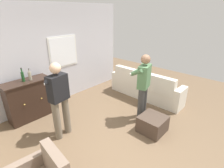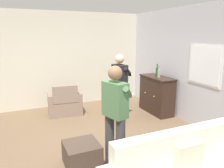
{
  "view_description": "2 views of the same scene",
  "coord_description": "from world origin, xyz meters",
  "px_view_note": "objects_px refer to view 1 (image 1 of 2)",
  "views": [
    {
      "loc": [
        -2.35,
        -1.88,
        2.6
      ],
      "look_at": [
        0.04,
        0.32,
        1.22
      ],
      "focal_mm": 28.0,
      "sensor_mm": 36.0,
      "label": 1
    },
    {
      "loc": [
        3.92,
        -1.2,
        2.13
      ],
      "look_at": [
        0.13,
        0.49,
        1.19
      ],
      "focal_mm": 35.0,
      "sensor_mm": 36.0,
      "label": 2
    }
  ],
  "objects_px": {
    "couch": "(145,88)",
    "bottle_wine_green": "(30,76)",
    "sideboard_cabinet": "(29,99)",
    "person_standing_right": "(143,85)",
    "person_standing_left": "(59,97)",
    "bottle_liquor_amber": "(23,76)",
    "ottoman": "(152,124)"
  },
  "relations": [
    {
      "from": "bottle_wine_green",
      "to": "bottle_liquor_amber",
      "type": "height_order",
      "value": "bottle_liquor_amber"
    },
    {
      "from": "sideboard_cabinet",
      "to": "person_standing_right",
      "type": "distance_m",
      "value": 2.87
    },
    {
      "from": "ottoman",
      "to": "person_standing_right",
      "type": "relative_size",
      "value": 0.33
    },
    {
      "from": "bottle_liquor_amber",
      "to": "ottoman",
      "type": "xyz_separation_m",
      "value": [
        1.65,
        -2.63,
        -0.96
      ]
    },
    {
      "from": "couch",
      "to": "bottle_wine_green",
      "type": "bearing_deg",
      "value": 151.48
    },
    {
      "from": "bottle_wine_green",
      "to": "ottoman",
      "type": "distance_m",
      "value": 3.13
    },
    {
      "from": "couch",
      "to": "ottoman",
      "type": "relative_size",
      "value": 4.29
    },
    {
      "from": "bottle_liquor_amber",
      "to": "person_standing_left",
      "type": "relative_size",
      "value": 0.2
    },
    {
      "from": "couch",
      "to": "sideboard_cabinet",
      "type": "distance_m",
      "value": 3.31
    },
    {
      "from": "sideboard_cabinet",
      "to": "ottoman",
      "type": "relative_size",
      "value": 1.98
    },
    {
      "from": "sideboard_cabinet",
      "to": "person_standing_left",
      "type": "bearing_deg",
      "value": -82.8
    },
    {
      "from": "sideboard_cabinet",
      "to": "ottoman",
      "type": "height_order",
      "value": "sideboard_cabinet"
    },
    {
      "from": "couch",
      "to": "person_standing_left",
      "type": "xyz_separation_m",
      "value": [
        -2.76,
        0.35,
        0.6
      ]
    },
    {
      "from": "bottle_wine_green",
      "to": "person_standing_left",
      "type": "xyz_separation_m",
      "value": [
        0.04,
        -1.17,
        -0.19
      ]
    },
    {
      "from": "person_standing_right",
      "to": "ottoman",
      "type": "bearing_deg",
      "value": -118.83
    },
    {
      "from": "sideboard_cabinet",
      "to": "couch",
      "type": "bearing_deg",
      "value": -28.2
    },
    {
      "from": "sideboard_cabinet",
      "to": "person_standing_left",
      "type": "distance_m",
      "value": 1.29
    },
    {
      "from": "bottle_wine_green",
      "to": "person_standing_right",
      "type": "xyz_separation_m",
      "value": [
        1.77,
        -2.09,
        -0.19
      ]
    },
    {
      "from": "bottle_liquor_amber",
      "to": "bottle_wine_green",
      "type": "bearing_deg",
      "value": -16.59
    },
    {
      "from": "couch",
      "to": "bottle_wine_green",
      "type": "height_order",
      "value": "bottle_wine_green"
    },
    {
      "from": "sideboard_cabinet",
      "to": "ottoman",
      "type": "distance_m",
      "value": 3.09
    },
    {
      "from": "ottoman",
      "to": "person_standing_right",
      "type": "xyz_separation_m",
      "value": [
        0.27,
        0.49,
        0.75
      ]
    },
    {
      "from": "ottoman",
      "to": "person_standing_left",
      "type": "bearing_deg",
      "value": 135.94
    },
    {
      "from": "bottle_wine_green",
      "to": "bottle_liquor_amber",
      "type": "relative_size",
      "value": 0.87
    },
    {
      "from": "person_standing_right",
      "to": "bottle_wine_green",
      "type": "bearing_deg",
      "value": 130.27
    },
    {
      "from": "bottle_liquor_amber",
      "to": "person_standing_left",
      "type": "distance_m",
      "value": 1.25
    },
    {
      "from": "bottle_wine_green",
      "to": "bottle_liquor_amber",
      "type": "xyz_separation_m",
      "value": [
        -0.15,
        0.04,
        0.02
      ]
    },
    {
      "from": "bottle_liquor_amber",
      "to": "person_standing_right",
      "type": "xyz_separation_m",
      "value": [
        1.92,
        -2.14,
        -0.21
      ]
    },
    {
      "from": "couch",
      "to": "sideboard_cabinet",
      "type": "bearing_deg",
      "value": 151.8
    },
    {
      "from": "bottle_wine_green",
      "to": "sideboard_cabinet",
      "type": "bearing_deg",
      "value": 160.55
    },
    {
      "from": "ottoman",
      "to": "person_standing_left",
      "type": "distance_m",
      "value": 2.16
    },
    {
      "from": "sideboard_cabinet",
      "to": "person_standing_right",
      "type": "bearing_deg",
      "value": -48.53
    }
  ]
}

